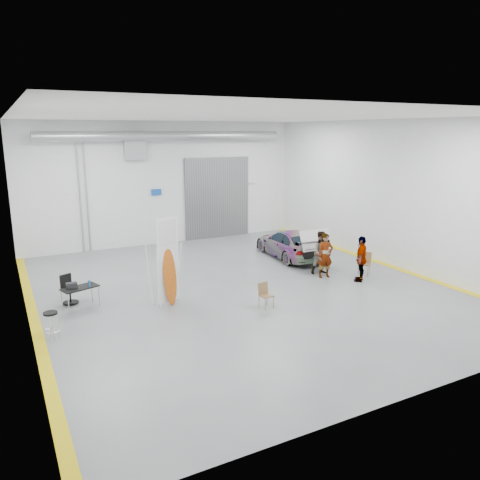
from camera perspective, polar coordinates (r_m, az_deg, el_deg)
name	(u,v)px	position (r m, az deg, el deg)	size (l,w,h in m)	color
ground	(240,288)	(16.98, 0.01, -5.84)	(16.00, 16.00, 0.00)	slate
room_shell	(219,170)	(18.21, -2.59, 8.58)	(14.02, 16.18, 6.01)	silver
sedan_car	(289,244)	(21.00, 6.04, -0.45)	(1.73, 4.24, 1.23)	silver
person_a	(325,255)	(18.24, 10.35, -1.86)	(0.63, 0.42, 1.74)	#8F614E
person_b	(322,253)	(18.68, 9.94, -1.53)	(0.84, 0.64, 1.71)	slate
person_c	(361,259)	(18.05, 14.56, -2.22)	(1.01, 0.42, 1.74)	brown
surfboard_display	(167,269)	(15.12, -8.94, -3.47)	(0.83, 0.44, 3.06)	white
folding_chair_near	(266,300)	(15.07, 3.19, -7.35)	(0.43, 0.44, 0.81)	brown
folding_chair_far	(364,268)	(18.97, 14.87, -3.35)	(0.59, 0.69, 0.90)	brown
shop_stool	(52,326)	(13.82, -21.99, -9.68)	(0.40, 0.40, 0.78)	black
work_table	(78,287)	(15.70, -19.17, -5.49)	(1.24, 0.88, 0.91)	#95999D
office_chair	(70,291)	(16.39, -20.06, -5.84)	(0.55, 0.58, 0.95)	black
trunk_lid	(315,238)	(19.37, 9.14, 0.23)	(1.43, 0.87, 0.04)	silver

